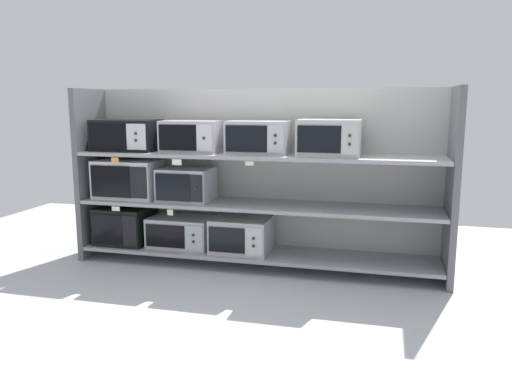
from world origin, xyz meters
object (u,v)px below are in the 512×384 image
(microwave_8, at_px, (330,138))
(microwave_2, at_px, (242,234))
(microwave_3, at_px, (129,179))
(microwave_4, at_px, (187,184))
(microwave_5, at_px, (127,135))
(microwave_0, at_px, (125,225))
(microwave_1, at_px, (181,232))
(microwave_6, at_px, (192,137))
(microwave_7, at_px, (259,137))

(microwave_8, bearing_deg, microwave_2, -180.00)
(microwave_3, distance_m, microwave_4, 0.56)
(microwave_5, bearing_deg, microwave_8, 0.01)
(microwave_3, height_order, microwave_8, microwave_8)
(microwave_8, bearing_deg, microwave_0, -179.99)
(microwave_0, xyz_separation_m, microwave_4, (0.61, -0.00, 0.40))
(microwave_1, height_order, microwave_4, microwave_4)
(microwave_6, xyz_separation_m, microwave_7, (0.59, 0.00, 0.00))
(microwave_5, height_order, microwave_7, same)
(microwave_5, bearing_deg, microwave_2, 0.01)
(microwave_5, xyz_separation_m, microwave_6, (0.62, 0.00, -0.00))
(microwave_0, relative_size, microwave_5, 0.81)
(microwave_7, bearing_deg, microwave_2, 179.92)
(microwave_0, bearing_deg, microwave_1, 0.01)
(microwave_3, height_order, microwave_4, microwave_3)
(microwave_6, bearing_deg, microwave_5, -180.00)
(microwave_2, bearing_deg, microwave_0, -179.99)
(microwave_4, relative_size, microwave_6, 0.90)
(microwave_5, distance_m, microwave_6, 0.62)
(microwave_3, bearing_deg, microwave_5, 2.61)
(microwave_1, bearing_deg, microwave_6, -0.06)
(microwave_0, height_order, microwave_7, microwave_7)
(microwave_3, height_order, microwave_5, microwave_5)
(microwave_5, relative_size, microwave_6, 1.14)
(microwave_0, relative_size, microwave_3, 0.81)
(microwave_7, distance_m, microwave_8, 0.59)
(microwave_2, distance_m, microwave_4, 0.65)
(microwave_0, distance_m, microwave_2, 1.11)
(microwave_6, distance_m, microwave_8, 1.18)
(microwave_1, height_order, microwave_2, microwave_2)
(microwave_1, relative_size, microwave_2, 1.13)
(microwave_0, height_order, microwave_8, microwave_8)
(microwave_0, bearing_deg, microwave_8, 0.01)
(microwave_2, bearing_deg, microwave_4, -179.96)
(microwave_1, relative_size, microwave_6, 1.12)
(microwave_0, distance_m, microwave_4, 0.73)
(microwave_3, relative_size, microwave_7, 1.11)
(microwave_0, xyz_separation_m, microwave_7, (1.26, -0.00, 0.82))
(microwave_2, bearing_deg, microwave_6, -179.97)
(microwave_1, height_order, microwave_7, microwave_7)
(microwave_2, relative_size, microwave_3, 0.87)
(microwave_0, height_order, microwave_1, microwave_0)
(microwave_2, xyz_separation_m, microwave_4, (-0.50, -0.00, 0.42))
(microwave_3, height_order, microwave_7, microwave_7)
(microwave_0, distance_m, microwave_6, 1.06)
(microwave_1, height_order, microwave_6, microwave_6)
(microwave_3, bearing_deg, microwave_1, 0.03)
(microwave_1, distance_m, microwave_6, 0.86)
(microwave_6, bearing_deg, microwave_8, 0.01)
(microwave_4, height_order, microwave_5, microwave_5)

